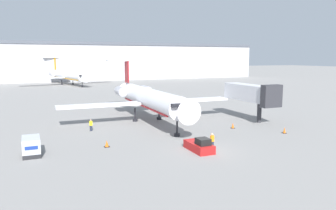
{
  "coord_description": "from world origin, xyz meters",
  "views": [
    {
      "loc": [
        -17.56,
        -30.37,
        10.26
      ],
      "look_at": [
        0.0,
        10.46,
        3.75
      ],
      "focal_mm": 35.0,
      "sensor_mm": 36.0,
      "label": 1
    }
  ],
  "objects_px": {
    "jet_bridge": "(252,93)",
    "traffic_cone_mid": "(284,130)",
    "traffic_cone_left": "(107,144)",
    "airplane_main": "(149,98)",
    "pushback_tug": "(199,146)",
    "worker_by_wing": "(91,125)",
    "worker_near_tug": "(212,141)",
    "traffic_cone_right": "(233,126)",
    "luggage_cart": "(31,146)",
    "airplane_parked_far_left": "(68,75)"
  },
  "relations": [
    {
      "from": "airplane_main",
      "to": "traffic_cone_right",
      "type": "bearing_deg",
      "value": -46.07
    },
    {
      "from": "airplane_main",
      "to": "luggage_cart",
      "type": "relative_size",
      "value": 8.99
    },
    {
      "from": "airplane_main",
      "to": "luggage_cart",
      "type": "xyz_separation_m",
      "value": [
        -17.73,
        -12.59,
        -2.78
      ]
    },
    {
      "from": "worker_near_tug",
      "to": "jet_bridge",
      "type": "xyz_separation_m",
      "value": [
        14.68,
        12.3,
        3.48
      ]
    },
    {
      "from": "airplane_parked_far_left",
      "to": "jet_bridge",
      "type": "relative_size",
      "value": 3.13
    },
    {
      "from": "traffic_cone_left",
      "to": "traffic_cone_mid",
      "type": "height_order",
      "value": "traffic_cone_mid"
    },
    {
      "from": "traffic_cone_left",
      "to": "traffic_cone_right",
      "type": "distance_m",
      "value": 19.33
    },
    {
      "from": "airplane_main",
      "to": "traffic_cone_left",
      "type": "distance_m",
      "value": 16.19
    },
    {
      "from": "airplane_main",
      "to": "worker_by_wing",
      "type": "height_order",
      "value": "airplane_main"
    },
    {
      "from": "worker_near_tug",
      "to": "traffic_cone_left",
      "type": "relative_size",
      "value": 2.37
    },
    {
      "from": "traffic_cone_left",
      "to": "traffic_cone_right",
      "type": "xyz_separation_m",
      "value": [
        19.14,
        2.71,
        0.02
      ]
    },
    {
      "from": "jet_bridge",
      "to": "traffic_cone_mid",
      "type": "bearing_deg",
      "value": -99.61
    },
    {
      "from": "worker_near_tug",
      "to": "traffic_cone_left",
      "type": "xyz_separation_m",
      "value": [
        -10.7,
        5.56,
        -0.6
      ]
    },
    {
      "from": "airplane_main",
      "to": "worker_near_tug",
      "type": "bearing_deg",
      "value": -86.85
    },
    {
      "from": "airplane_parked_far_left",
      "to": "jet_bridge",
      "type": "distance_m",
      "value": 86.98
    },
    {
      "from": "worker_by_wing",
      "to": "traffic_cone_right",
      "type": "relative_size",
      "value": 2.02
    },
    {
      "from": "traffic_cone_left",
      "to": "traffic_cone_mid",
      "type": "relative_size",
      "value": 0.94
    },
    {
      "from": "pushback_tug",
      "to": "traffic_cone_right",
      "type": "relative_size",
      "value": 5.07
    },
    {
      "from": "airplane_main",
      "to": "traffic_cone_right",
      "type": "relative_size",
      "value": 34.78
    },
    {
      "from": "luggage_cart",
      "to": "airplane_parked_far_left",
      "type": "xyz_separation_m",
      "value": [
        14.11,
        91.63,
        2.53
      ]
    },
    {
      "from": "worker_near_tug",
      "to": "traffic_cone_right",
      "type": "bearing_deg",
      "value": 44.41
    },
    {
      "from": "worker_near_tug",
      "to": "traffic_cone_right",
      "type": "distance_m",
      "value": 11.83
    },
    {
      "from": "airplane_main",
      "to": "luggage_cart",
      "type": "bearing_deg",
      "value": -144.61
    },
    {
      "from": "airplane_main",
      "to": "airplane_parked_far_left",
      "type": "height_order",
      "value": "airplane_parked_far_left"
    },
    {
      "from": "worker_by_wing",
      "to": "traffic_cone_mid",
      "type": "distance_m",
      "value": 26.7
    },
    {
      "from": "traffic_cone_right",
      "to": "luggage_cart",
      "type": "bearing_deg",
      "value": -174.12
    },
    {
      "from": "worker_near_tug",
      "to": "traffic_cone_right",
      "type": "height_order",
      "value": "worker_near_tug"
    },
    {
      "from": "traffic_cone_left",
      "to": "jet_bridge",
      "type": "height_order",
      "value": "jet_bridge"
    },
    {
      "from": "pushback_tug",
      "to": "worker_by_wing",
      "type": "height_order",
      "value": "worker_by_wing"
    },
    {
      "from": "airplane_main",
      "to": "jet_bridge",
      "type": "xyz_separation_m",
      "value": [
        15.67,
        -5.77,
        0.69
      ]
    },
    {
      "from": "traffic_cone_mid",
      "to": "worker_near_tug",
      "type": "bearing_deg",
      "value": -167.82
    },
    {
      "from": "worker_near_tug",
      "to": "airplane_parked_far_left",
      "type": "xyz_separation_m",
      "value": [
        -4.62,
        97.1,
        2.54
      ]
    },
    {
      "from": "traffic_cone_mid",
      "to": "pushback_tug",
      "type": "bearing_deg",
      "value": -168.96
    },
    {
      "from": "pushback_tug",
      "to": "worker_by_wing",
      "type": "xyz_separation_m",
      "value": [
        -9.21,
        14.66,
        0.28
      ]
    },
    {
      "from": "airplane_main",
      "to": "pushback_tug",
      "type": "relative_size",
      "value": 6.86
    },
    {
      "from": "luggage_cart",
      "to": "traffic_cone_left",
      "type": "xyz_separation_m",
      "value": [
        8.02,
        0.09,
        -0.61
      ]
    },
    {
      "from": "worker_by_wing",
      "to": "pushback_tug",
      "type": "bearing_deg",
      "value": -57.85
    },
    {
      "from": "airplane_main",
      "to": "airplane_parked_far_left",
      "type": "bearing_deg",
      "value": 92.62
    },
    {
      "from": "airplane_main",
      "to": "traffic_cone_right",
      "type": "distance_m",
      "value": 14.01
    },
    {
      "from": "traffic_cone_right",
      "to": "airplane_parked_far_left",
      "type": "height_order",
      "value": "airplane_parked_far_left"
    },
    {
      "from": "pushback_tug",
      "to": "traffic_cone_right",
      "type": "height_order",
      "value": "pushback_tug"
    },
    {
      "from": "worker_near_tug",
      "to": "jet_bridge",
      "type": "relative_size",
      "value": 0.16
    },
    {
      "from": "luggage_cart",
      "to": "airplane_main",
      "type": "bearing_deg",
      "value": 35.39
    },
    {
      "from": "traffic_cone_right",
      "to": "airplane_parked_far_left",
      "type": "bearing_deg",
      "value": 98.36
    },
    {
      "from": "airplane_main",
      "to": "traffic_cone_left",
      "type": "xyz_separation_m",
      "value": [
        -9.71,
        -12.51,
        -3.39
      ]
    },
    {
      "from": "luggage_cart",
      "to": "traffic_cone_mid",
      "type": "distance_m",
      "value": 31.91
    },
    {
      "from": "worker_near_tug",
      "to": "airplane_main",
      "type": "bearing_deg",
      "value": 93.15
    },
    {
      "from": "traffic_cone_left",
      "to": "jet_bridge",
      "type": "xyz_separation_m",
      "value": [
        25.38,
        6.74,
        4.08
      ]
    },
    {
      "from": "pushback_tug",
      "to": "worker_by_wing",
      "type": "distance_m",
      "value": 17.32
    },
    {
      "from": "worker_by_wing",
      "to": "traffic_cone_left",
      "type": "bearing_deg",
      "value": -88.87
    }
  ]
}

